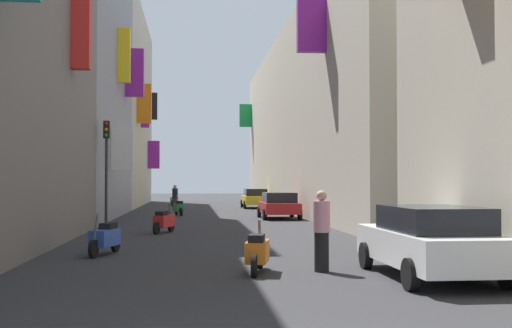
{
  "coord_description": "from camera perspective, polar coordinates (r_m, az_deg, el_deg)",
  "views": [
    {
      "loc": [
        -0.95,
        -4.74,
        1.98
      ],
      "look_at": [
        1.37,
        18.14,
        2.62
      ],
      "focal_mm": 44.52,
      "sensor_mm": 36.0,
      "label": 1
    }
  ],
  "objects": [
    {
      "name": "ground_plane",
      "position": [
        34.81,
        -4.24,
        -4.84
      ],
      "size": [
        140.0,
        140.0,
        0.0
      ],
      "primitive_type": "plane",
      "color": "#2D2D30"
    },
    {
      "name": "parked_car_red",
      "position": [
        33.92,
        2.07,
        -3.69
      ],
      "size": [
        2.01,
        4.02,
        1.4
      ],
      "color": "#B21E1E",
      "rests_on": "ground"
    },
    {
      "name": "traffic_light_near_corner",
      "position": [
        27.95,
        -13.29,
        0.76
      ],
      "size": [
        0.26,
        0.34,
        4.59
      ],
      "color": "#2D2D2D",
      "rests_on": "ground"
    },
    {
      "name": "pedestrian_crossing",
      "position": [
        14.1,
        5.91,
        -6.0
      ],
      "size": [
        0.52,
        0.52,
        1.79
      ],
      "color": "black",
      "rests_on": "ground"
    },
    {
      "name": "building_left_mid_b",
      "position": [
        54.97,
        -13.17,
        4.82
      ],
      "size": [
        7.08,
        21.12,
        16.15
      ],
      "color": "#BCB29E",
      "rests_on": "ground"
    },
    {
      "name": "scooter_red",
      "position": [
        24.67,
        -8.28,
        -5.1
      ],
      "size": [
        0.81,
        1.8,
        1.13
      ],
      "color": "red",
      "rests_on": "ground"
    },
    {
      "name": "scooter_silver",
      "position": [
        52.55,
        -7.34,
        -3.23
      ],
      "size": [
        0.66,
        1.85,
        1.13
      ],
      "color": "#ADADB2",
      "rests_on": "ground"
    },
    {
      "name": "pedestrian_near_left",
      "position": [
        43.56,
        -7.29,
        -3.03
      ],
      "size": [
        0.43,
        0.43,
        1.75
      ],
      "color": "#323232",
      "rests_on": "ground"
    },
    {
      "name": "building_right_mid_b",
      "position": [
        43.87,
        6.01,
        3.79
      ],
      "size": [
        7.29,
        43.99,
        12.16
      ],
      "color": "#BCB29E",
      "rests_on": "ground"
    },
    {
      "name": "parked_car_yellow",
      "position": [
        47.45,
        -0.08,
        -3.06
      ],
      "size": [
        1.93,
        4.17,
        1.44
      ],
      "color": "gold",
      "rests_on": "ground"
    },
    {
      "name": "scooter_blue",
      "position": [
        17.71,
        -13.39,
        -6.46
      ],
      "size": [
        0.73,
        1.95,
        1.13
      ],
      "color": "#2D4CAD",
      "rests_on": "ground"
    },
    {
      "name": "scooter_green",
      "position": [
        37.35,
        -6.96,
        -3.91
      ],
      "size": [
        0.67,
        1.83,
        1.13
      ],
      "color": "#287F3D",
      "rests_on": "ground"
    },
    {
      "name": "parked_car_white",
      "position": [
        13.55,
        15.37,
        -6.63
      ],
      "size": [
        2.02,
        4.49,
        1.48
      ],
      "color": "white",
      "rests_on": "ground"
    },
    {
      "name": "building_left_mid_a",
      "position": [
        36.97,
        -16.92,
        9.9
      ],
      "size": [
        7.12,
        16.14,
        18.61
      ],
      "color": "gray",
      "rests_on": "ground"
    },
    {
      "name": "scooter_orange",
      "position": [
        13.87,
        0.12,
        -7.88
      ],
      "size": [
        0.65,
        1.81,
        1.13
      ],
      "color": "orange",
      "rests_on": "ground"
    }
  ]
}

